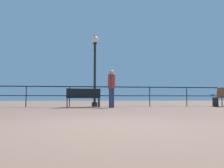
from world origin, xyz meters
TOP-DOWN VIEW (x-y plane):
  - ground_plane at (0.00, 0.00)m, footprint 60.00×60.00m
  - pier_railing at (-0.00, 7.17)m, footprint 22.70×0.05m
  - bench_near_left at (-0.35, 6.44)m, footprint 1.58×0.70m
  - lamppost_center at (0.22, 7.36)m, footprint 0.36×0.36m
  - person_by_bench at (0.89, 5.88)m, footprint 0.38×0.45m

SIDE VIEW (x-z plane):
  - ground_plane at x=0.00m, z-range 0.00..0.00m
  - bench_near_left at x=-0.35m, z-range 0.06..0.93m
  - pier_railing at x=0.00m, z-range 0.25..1.27m
  - person_by_bench at x=0.89m, z-range 0.13..1.82m
  - lamppost_center at x=0.22m, z-range 0.32..4.09m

